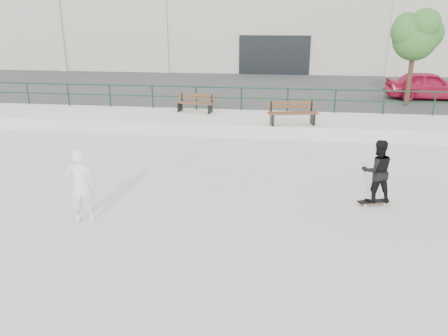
# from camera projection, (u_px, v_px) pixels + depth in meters

# --- Properties ---
(ground) EXTENTS (120.00, 120.00, 0.00)m
(ground) POSITION_uv_depth(u_px,v_px,m) (236.00, 239.00, 9.11)
(ground) COLOR #B7B2A7
(ground) RESTS_ON ground
(ledge) EXTENTS (30.00, 3.00, 0.50)m
(ledge) POSITION_uv_depth(u_px,v_px,m) (262.00, 124.00, 17.92)
(ledge) COLOR beige
(ledge) RESTS_ON ground
(parking_strip) EXTENTS (60.00, 14.00, 0.50)m
(parking_strip) POSITION_uv_depth(u_px,v_px,m) (270.00, 91.00, 25.87)
(parking_strip) COLOR #393939
(parking_strip) RESTS_ON ground
(railing) EXTENTS (28.00, 0.06, 1.03)m
(railing) POSITION_uv_depth(u_px,v_px,m) (264.00, 94.00, 18.81)
(railing) COLOR #143821
(railing) RESTS_ON ledge
(commercial_building) EXTENTS (44.20, 16.33, 8.00)m
(commercial_building) POSITION_uv_depth(u_px,v_px,m) (278.00, 15.00, 37.56)
(commercial_building) COLOR beige
(commercial_building) RESTS_ON ground
(bench_left) EXTENTS (1.74, 0.76, 0.77)m
(bench_left) POSITION_uv_depth(u_px,v_px,m) (195.00, 103.00, 18.80)
(bench_left) COLOR #4E321A
(bench_left) RESTS_ON ledge
(bench_right) EXTENTS (1.96, 0.93, 0.87)m
(bench_right) POSITION_uv_depth(u_px,v_px,m) (292.00, 113.00, 16.57)
(bench_right) COLOR #4E321A
(bench_right) RESTS_ON ledge
(tree) EXTENTS (2.40, 2.14, 4.27)m
(tree) POSITION_uv_depth(u_px,v_px,m) (416.00, 34.00, 19.23)
(tree) COLOR #503628
(tree) RESTS_ON parking_strip
(red_car) EXTENTS (4.03, 1.63, 1.37)m
(red_car) POSITION_uv_depth(u_px,v_px,m) (428.00, 85.00, 21.64)
(red_car) COLOR #B8163C
(red_car) RESTS_ON parking_strip
(skateboard) EXTENTS (0.80, 0.44, 0.09)m
(skateboard) POSITION_uv_depth(u_px,v_px,m) (373.00, 202.00, 10.76)
(skateboard) COLOR black
(skateboard) RESTS_ON ground
(standing_skater) EXTENTS (0.84, 0.70, 1.56)m
(standing_skater) POSITION_uv_depth(u_px,v_px,m) (377.00, 171.00, 10.50)
(standing_skater) COLOR black
(standing_skater) RESTS_ON skateboard
(seated_skater) EXTENTS (0.72, 0.60, 1.69)m
(seated_skater) POSITION_uv_depth(u_px,v_px,m) (81.00, 186.00, 9.65)
(seated_skater) COLOR white
(seated_skater) RESTS_ON ground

